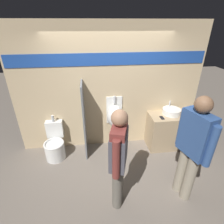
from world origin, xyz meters
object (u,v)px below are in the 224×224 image
at_px(urinal_near_counter, 115,116).
at_px(person_in_vest, 119,155).
at_px(sink_basin, 171,111).
at_px(person_with_lanyard, 192,147).
at_px(cell_phone, 162,118).
at_px(toilet, 55,145).

xyz_separation_m(urinal_near_counter, person_in_vest, (-0.15, -1.43, 0.16)).
height_order(urinal_near_counter, person_in_vest, person_in_vest).
xyz_separation_m(sink_basin, urinal_near_counter, (-1.26, 0.06, -0.06)).
bearing_deg(urinal_near_counter, person_in_vest, -96.08).
bearing_deg(person_with_lanyard, cell_phone, -17.84).
xyz_separation_m(cell_phone, toilet, (-2.31, 0.05, -0.54)).
relative_size(sink_basin, person_with_lanyard, 0.22).
height_order(sink_basin, toilet, sink_basin).
relative_size(urinal_near_counter, person_with_lanyard, 0.69).
relative_size(toilet, person_in_vest, 0.53).
relative_size(cell_phone, toilet, 0.16).
xyz_separation_m(sink_basin, cell_phone, (-0.27, -0.16, -0.06)).
xyz_separation_m(urinal_near_counter, person_with_lanyard, (0.96, -1.42, 0.18)).
relative_size(sink_basin, cell_phone, 2.84).
xyz_separation_m(cell_phone, person_with_lanyard, (-0.02, -1.19, 0.17)).
distance_m(cell_phone, person_with_lanyard, 1.21).
xyz_separation_m(cell_phone, urinal_near_counter, (-0.98, 0.22, -0.01)).
distance_m(person_in_vest, person_with_lanyard, 1.11).
relative_size(urinal_near_counter, toilet, 1.39).
height_order(sink_basin, cell_phone, sink_basin).
height_order(cell_phone, toilet, toilet).
bearing_deg(toilet, urinal_near_counter, 7.23).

